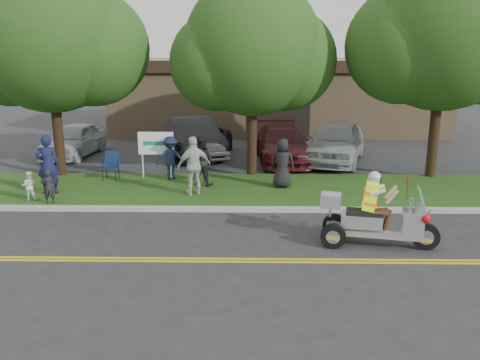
{
  "coord_description": "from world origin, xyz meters",
  "views": [
    {
      "loc": [
        0.38,
        -11.03,
        4.61
      ],
      "look_at": [
        0.16,
        2.0,
        1.21
      ],
      "focal_mm": 38.0,
      "sensor_mm": 36.0,
      "label": 1
    }
  ],
  "objects_px": {
    "spectator_adult_left": "(48,165)",
    "parked_car_right": "(282,144)",
    "trike_scooter": "(373,220)",
    "parked_car_far_right": "(336,142)",
    "lawn_chair_b": "(200,166)",
    "parked_car_mid": "(204,143)",
    "spectator_adult_right": "(194,166)",
    "lawn_chair_a": "(111,163)",
    "parked_car_far_left": "(74,140)",
    "parked_car_left": "(194,137)",
    "spectator_adult_mid": "(202,160)"
  },
  "relations": [
    {
      "from": "trike_scooter",
      "to": "parked_car_far_right",
      "type": "bearing_deg",
      "value": 97.59
    },
    {
      "from": "lawn_chair_a",
      "to": "spectator_adult_right",
      "type": "distance_m",
      "value": 3.72
    },
    {
      "from": "lawn_chair_b",
      "to": "parked_car_mid",
      "type": "xyz_separation_m",
      "value": [
        -0.27,
        4.59,
        -0.03
      ]
    },
    {
      "from": "parked_car_far_right",
      "to": "parked_car_far_left",
      "type": "bearing_deg",
      "value": -167.73
    },
    {
      "from": "spectator_adult_mid",
      "to": "spectator_adult_right",
      "type": "height_order",
      "value": "spectator_adult_right"
    },
    {
      "from": "parked_car_right",
      "to": "parked_car_far_right",
      "type": "height_order",
      "value": "parked_car_far_right"
    },
    {
      "from": "spectator_adult_right",
      "to": "parked_car_far_right",
      "type": "xyz_separation_m",
      "value": [
        5.33,
        5.3,
        -0.18
      ]
    },
    {
      "from": "trike_scooter",
      "to": "lawn_chair_b",
      "type": "height_order",
      "value": "trike_scooter"
    },
    {
      "from": "spectator_adult_mid",
      "to": "parked_car_right",
      "type": "height_order",
      "value": "spectator_adult_mid"
    },
    {
      "from": "trike_scooter",
      "to": "parked_car_right",
      "type": "height_order",
      "value": "trike_scooter"
    },
    {
      "from": "lawn_chair_b",
      "to": "parked_car_far_left",
      "type": "relative_size",
      "value": 0.23
    },
    {
      "from": "parked_car_left",
      "to": "parked_car_mid",
      "type": "relative_size",
      "value": 1.13
    },
    {
      "from": "parked_car_far_right",
      "to": "spectator_adult_left",
      "type": "bearing_deg",
      "value": -135.03
    },
    {
      "from": "trike_scooter",
      "to": "spectator_adult_left",
      "type": "relative_size",
      "value": 1.48
    },
    {
      "from": "trike_scooter",
      "to": "parked_car_far_left",
      "type": "height_order",
      "value": "trike_scooter"
    },
    {
      "from": "lawn_chair_b",
      "to": "parked_car_far_right",
      "type": "relative_size",
      "value": 0.19
    },
    {
      "from": "trike_scooter",
      "to": "spectator_adult_right",
      "type": "height_order",
      "value": "spectator_adult_right"
    },
    {
      "from": "lawn_chair_a",
      "to": "spectator_adult_right",
      "type": "bearing_deg",
      "value": -28.68
    },
    {
      "from": "spectator_adult_right",
      "to": "lawn_chair_a",
      "type": "bearing_deg",
      "value": -58.77
    },
    {
      "from": "lawn_chair_a",
      "to": "parked_car_mid",
      "type": "distance_m",
      "value": 5.17
    },
    {
      "from": "parked_car_far_left",
      "to": "parked_car_right",
      "type": "relative_size",
      "value": 0.84
    },
    {
      "from": "spectator_adult_mid",
      "to": "spectator_adult_left",
      "type": "bearing_deg",
      "value": 32.01
    },
    {
      "from": "spectator_adult_right",
      "to": "trike_scooter",
      "type": "bearing_deg",
      "value": 112.77
    },
    {
      "from": "trike_scooter",
      "to": "lawn_chair_a",
      "type": "relative_size",
      "value": 2.88
    },
    {
      "from": "parked_car_far_left",
      "to": "parked_car_left",
      "type": "distance_m",
      "value": 5.26
    },
    {
      "from": "parked_car_right",
      "to": "spectator_adult_mid",
      "type": "bearing_deg",
      "value": -128.89
    },
    {
      "from": "parked_car_far_left",
      "to": "parked_car_far_right",
      "type": "relative_size",
      "value": 0.84
    },
    {
      "from": "lawn_chair_a",
      "to": "lawn_chair_b",
      "type": "relative_size",
      "value": 1.0
    },
    {
      "from": "lawn_chair_b",
      "to": "parked_car_right",
      "type": "xyz_separation_m",
      "value": [
        3.09,
        3.78,
        0.08
      ]
    },
    {
      "from": "parked_car_mid",
      "to": "parked_car_far_right",
      "type": "bearing_deg",
      "value": -4.31
    },
    {
      "from": "trike_scooter",
      "to": "parked_car_left",
      "type": "distance_m",
      "value": 11.73
    },
    {
      "from": "spectator_adult_right",
      "to": "parked_car_far_left",
      "type": "relative_size",
      "value": 0.44
    },
    {
      "from": "lawn_chair_b",
      "to": "parked_car_far_right",
      "type": "bearing_deg",
      "value": 44.39
    },
    {
      "from": "spectator_adult_left",
      "to": "parked_car_mid",
      "type": "distance_m",
      "value": 7.61
    },
    {
      "from": "trike_scooter",
      "to": "lawn_chair_b",
      "type": "bearing_deg",
      "value": 141.26
    },
    {
      "from": "spectator_adult_mid",
      "to": "parked_car_far_right",
      "type": "bearing_deg",
      "value": -122.59
    },
    {
      "from": "parked_car_far_right",
      "to": "spectator_adult_mid",
      "type": "bearing_deg",
      "value": -124.31
    },
    {
      "from": "spectator_adult_mid",
      "to": "parked_car_right",
      "type": "bearing_deg",
      "value": -106.22
    },
    {
      "from": "lawn_chair_b",
      "to": "parked_car_far_right",
      "type": "distance_m",
      "value": 6.45
    },
    {
      "from": "spectator_adult_left",
      "to": "parked_car_mid",
      "type": "relative_size",
      "value": 0.42
    },
    {
      "from": "spectator_adult_mid",
      "to": "parked_car_mid",
      "type": "height_order",
      "value": "spectator_adult_mid"
    },
    {
      "from": "spectator_adult_right",
      "to": "parked_car_right",
      "type": "height_order",
      "value": "spectator_adult_right"
    },
    {
      "from": "lawn_chair_a",
      "to": "parked_car_right",
      "type": "height_order",
      "value": "parked_car_right"
    },
    {
      "from": "parked_car_far_left",
      "to": "parked_car_far_right",
      "type": "xyz_separation_m",
      "value": [
        11.26,
        -0.94,
        0.14
      ]
    },
    {
      "from": "spectator_adult_left",
      "to": "parked_car_right",
      "type": "xyz_separation_m",
      "value": [
        7.74,
        5.39,
        -0.32
      ]
    },
    {
      "from": "trike_scooter",
      "to": "lawn_chair_a",
      "type": "xyz_separation_m",
      "value": [
        -7.84,
        5.93,
        0.01
      ]
    },
    {
      "from": "trike_scooter",
      "to": "parked_car_left",
      "type": "xyz_separation_m",
      "value": [
        -5.37,
        10.43,
        0.19
      ]
    },
    {
      "from": "lawn_chair_b",
      "to": "parked_car_mid",
      "type": "height_order",
      "value": "parked_car_mid"
    },
    {
      "from": "spectator_adult_left",
      "to": "parked_car_left",
      "type": "bearing_deg",
      "value": -134.67
    },
    {
      "from": "lawn_chair_b",
      "to": "trike_scooter",
      "type": "bearing_deg",
      "value": -40.57
    }
  ]
}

